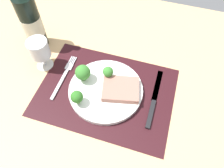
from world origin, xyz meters
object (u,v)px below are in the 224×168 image
Objects in this scene: steak at (121,89)px; knife at (153,102)px; wine_bottle at (31,22)px; plate at (106,90)px; wine_glass at (39,50)px; fork at (64,76)px.

steak is 0.51× the size of knife.
wine_bottle is at bearing 161.03° from steak.
plate is 2.09× the size of wine_glass.
plate reaches higher than knife.
plate is 1.07× the size of knife.
steak is 0.61× the size of fork.
knife reaches higher than fork.
wine_bottle reaches higher than plate.
wine_bottle reaches higher than fork.
knife is (16.08, 0.53, -0.50)cm from plate.
plate is 1.28× the size of fork.
wine_glass reaches higher than knife.
steak is 39.63cm from wine_bottle.
fork is 22.37cm from wine_bottle.
wine_bottle is (-47.93, 12.82, 10.18)cm from knife.
wine_glass is (-29.70, 3.66, 4.93)cm from steak.
wine_glass is at bearing 164.06° from fork.
wine_bottle is at bearing 128.09° from wine_glass.
wine_glass reaches higher than steak.
wine_glass is at bearing 169.99° from plate.
wine_bottle is (-15.92, 11.93, 10.24)cm from fork.
fork is (-15.93, 1.42, -0.55)cm from plate.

